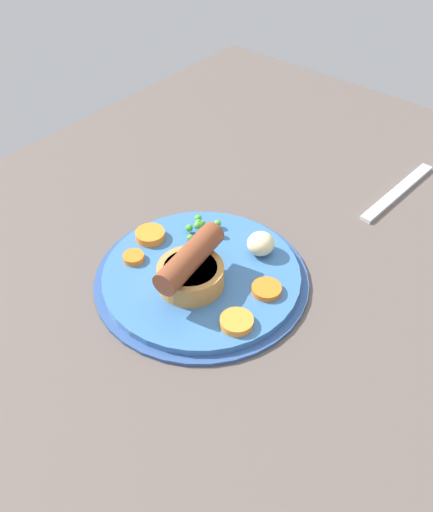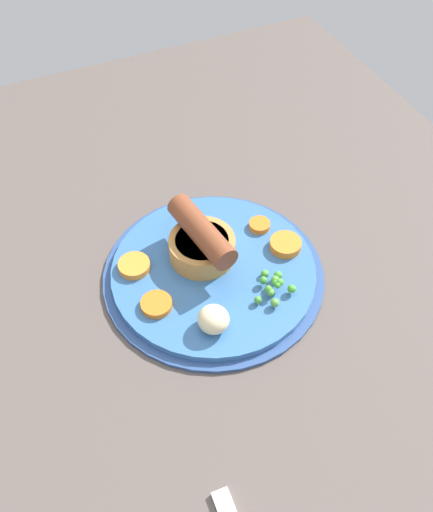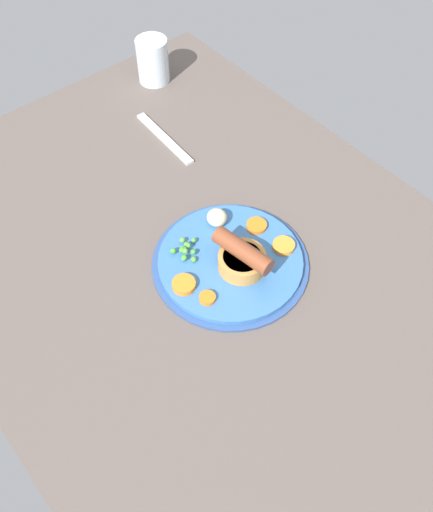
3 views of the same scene
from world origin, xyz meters
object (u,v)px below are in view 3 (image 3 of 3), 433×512
potato_chunk_0 (217,217)px  carrot_slice_5 (207,298)px  carrot_slice_0 (184,285)px  carrot_slice_1 (257,226)px  sausage_pudding (242,258)px  drinking_glass (153,61)px  carrot_slice_3 (284,246)px  pea_pile (185,250)px  fork (164,138)px  dinner_plate (230,262)px

potato_chunk_0 → carrot_slice_5: 15.83cm
carrot_slice_0 → potato_chunk_0: bearing=118.7°
potato_chunk_0 → carrot_slice_1: bearing=42.6°
sausage_pudding → carrot_slice_0: size_ratio=2.86×
drinking_glass → carrot_slice_0: bearing=-31.2°
carrot_slice_3 → carrot_slice_5: bearing=-90.5°
pea_pile → fork: (-26.31, 15.06, -2.00)cm
dinner_plate → pea_pile: (-5.68, -4.92, 1.74)cm
carrot_slice_1 → dinner_plate: bearing=-73.4°
carrot_slice_0 → fork: (-31.40, 19.37, -1.62)cm
potato_chunk_0 → fork: size_ratio=0.19×
potato_chunk_0 → carrot_slice_3: potato_chunk_0 is taller
fork → dinner_plate: bearing=-14.8°
carrot_slice_3 → drinking_glass: 54.38cm
dinner_plate → fork: 33.56cm
dinner_plate → fork: dinner_plate is taller
dinner_plate → carrot_slice_5: carrot_slice_5 is taller
dinner_plate → carrot_slice_3: bearing=65.6°
carrot_slice_5 → fork: size_ratio=0.15×
carrot_slice_1 → fork: carrot_slice_1 is taller
potato_chunk_0 → carrot_slice_1: 6.97cm
dinner_plate → carrot_slice_1: size_ratio=7.43×
pea_pile → carrot_slice_5: bearing=-17.7°
carrot_slice_5 → fork: bearing=153.2°
potato_chunk_0 → drinking_glass: drinking_glass is taller
carrot_slice_3 → carrot_slice_5: carrot_slice_3 is taller
pea_pile → potato_chunk_0: size_ratio=1.49×
carrot_slice_3 → carrot_slice_1: bearing=-175.7°
pea_pile → carrot_slice_5: 9.83cm
carrot_slice_5 → sausage_pudding: bearing=99.0°
sausage_pudding → fork: 35.87cm
carrot_slice_1 → drinking_glass: (-46.81, 12.27, 3.02)cm
potato_chunk_0 → carrot_slice_5: potato_chunk_0 is taller
carrot_slice_3 → drinking_glass: size_ratio=0.39×
dinner_plate → sausage_pudding: (2.36, 0.42, 3.23)cm
carrot_slice_3 → pea_pile: bearing=-125.4°
pea_pile → dinner_plate: bearing=40.9°
sausage_pudding → fork: (-34.35, 9.73, -3.50)cm
pea_pile → carrot_slice_3: 16.39cm
carrot_slice_0 → carrot_slice_3: size_ratio=1.02×
carrot_slice_3 → fork: 35.88cm
sausage_pudding → carrot_slice_1: sausage_pudding is taller
sausage_pudding → pea_pile: bearing=24.6°
sausage_pudding → carrot_slice_5: (1.32, -8.32, -2.01)cm
potato_chunk_0 → carrot_slice_0: (6.86, -12.53, -0.92)cm
carrot_slice_3 → drinking_glass: bearing=167.4°
fork → drinking_glass: (-17.19, 10.09, 4.50)cm
dinner_plate → potato_chunk_0: 8.46cm
dinner_plate → carrot_slice_5: 8.80cm
carrot_slice_1 → fork: 29.73cm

